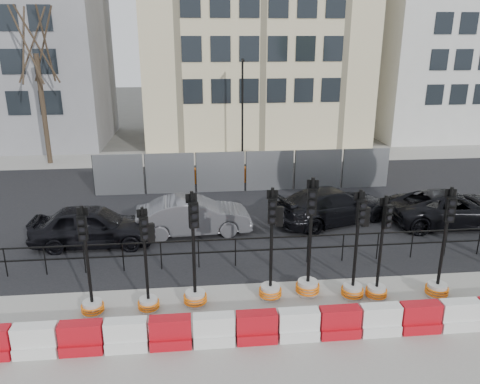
{
  "coord_description": "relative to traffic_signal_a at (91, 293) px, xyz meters",
  "views": [
    {
      "loc": [
        -2.46,
        -12.57,
        7.19
      ],
      "look_at": [
        -0.87,
        3.0,
        1.98
      ],
      "focal_mm": 35.0,
      "sensor_mm": 36.0,
      "label": 1
    }
  ],
  "objects": [
    {
      "name": "sidewalk_near",
      "position": [
        5.32,
        -1.82,
        -0.64
      ],
      "size": [
        40.0,
        6.0,
        0.02
      ],
      "primitive_type": "cube",
      "color": "gray",
      "rests_on": "ground"
    },
    {
      "name": "building_grey",
      "position": [
        -8.68,
        23.16,
        6.35
      ],
      "size": [
        11.0,
        9.06,
        14.0
      ],
      "color": "gray",
      "rests_on": "ground"
    },
    {
      "name": "traffic_signal_d",
      "position": [
        4.95,
        0.31,
        0.15
      ],
      "size": [
        0.66,
        0.66,
        3.36
      ],
      "rotation": [
        0.0,
        0.0,
        -0.12
      ],
      "color": "silver",
      "rests_on": "ground"
    },
    {
      "name": "lamp_post_far",
      "position": [
        5.82,
        16.16,
        2.57
      ],
      "size": [
        0.12,
        0.56,
        6.0
      ],
      "color": "black",
      "rests_on": "ground"
    },
    {
      "name": "traffic_signal_b",
      "position": [
        1.52,
        0.03,
        0.07
      ],
      "size": [
        0.6,
        0.6,
        3.04
      ],
      "rotation": [
        0.0,
        0.0,
        0.29
      ],
      "color": "silver",
      "rests_on": "ground"
    },
    {
      "name": "car_a",
      "position": [
        -0.81,
        4.6,
        0.09
      ],
      "size": [
        1.88,
        4.4,
        1.48
      ],
      "primitive_type": "imported",
      "rotation": [
        0.0,
        0.0,
        1.56
      ],
      "color": "black",
      "rests_on": "ground"
    },
    {
      "name": "traffic_signal_g",
      "position": [
        7.99,
        0.01,
        -0.0
      ],
      "size": [
        0.62,
        0.62,
        3.14
      ],
      "rotation": [
        0.0,
        0.0,
        0.35
      ],
      "color": "silver",
      "rests_on": "ground"
    },
    {
      "name": "building_white",
      "position": [
        22.32,
        23.16,
        7.35
      ],
      "size": [
        12.0,
        9.06,
        16.0
      ],
      "color": "silver",
      "rests_on": "ground"
    },
    {
      "name": "barrier_row",
      "position": [
        5.32,
        -1.62,
        -0.28
      ],
      "size": [
        15.7,
        0.5,
        0.8
      ],
      "color": "red",
      "rests_on": "ground"
    },
    {
      "name": "car_b",
      "position": [
        2.79,
        5.28,
        0.06
      ],
      "size": [
        2.17,
        4.56,
        1.43
      ],
      "primitive_type": "imported",
      "rotation": [
        0.0,
        0.0,
        1.65
      ],
      "color": "#535358",
      "rests_on": "ground"
    },
    {
      "name": "traffic_signal_c",
      "position": [
        2.79,
        0.18,
        0.05
      ],
      "size": [
        0.66,
        0.66,
        3.37
      ],
      "rotation": [
        0.0,
        0.0,
        0.26
      ],
      "color": "silver",
      "rests_on": "ground"
    },
    {
      "name": "traffic_signal_h",
      "position": [
        9.77,
        -0.08,
        0.04
      ],
      "size": [
        0.66,
        0.66,
        3.35
      ],
      "rotation": [
        0.0,
        0.0,
        -0.22
      ],
      "color": "silver",
      "rests_on": "ground"
    },
    {
      "name": "sidewalk_far",
      "position": [
        5.32,
        17.18,
        -0.64
      ],
      "size": [
        40.0,
        4.0,
        0.02
      ],
      "primitive_type": "cube",
      "color": "gray",
      "rests_on": "ground"
    },
    {
      "name": "traffic_signal_f",
      "position": [
        7.32,
        0.11,
        0.13
      ],
      "size": [
        0.65,
        0.65,
        3.29
      ],
      "rotation": [
        0.0,
        0.0,
        0.1
      ],
      "color": "silver",
      "rests_on": "ground"
    },
    {
      "name": "ground",
      "position": [
        5.32,
        1.18,
        -0.65
      ],
      "size": [
        120.0,
        120.0,
        0.0
      ],
      "primitive_type": "plane",
      "color": "#51514C",
      "rests_on": "ground"
    },
    {
      "name": "kerb_railing",
      "position": [
        5.32,
        2.38,
        0.04
      ],
      "size": [
        18.0,
        0.04,
        1.0
      ],
      "color": "black",
      "rests_on": "ground"
    },
    {
      "name": "road",
      "position": [
        5.32,
        8.18,
        -0.64
      ],
      "size": [
        40.0,
        14.0,
        0.03
      ],
      "primitive_type": "cube",
      "color": "black",
      "rests_on": "ground"
    },
    {
      "name": "heras_fencing",
      "position": [
        4.83,
        10.89,
        0.06
      ],
      "size": [
        14.33,
        1.72,
        2.0
      ],
      "color": "gray",
      "rests_on": "ground"
    },
    {
      "name": "building_cream",
      "position": [
        7.32,
        23.16,
        8.35
      ],
      "size": [
        15.0,
        10.06,
        18.0
      ],
      "color": "beige",
      "rests_on": "ground"
    },
    {
      "name": "tree_bare_far",
      "position": [
        -5.68,
        16.68,
        6.0
      ],
      "size": [
        2.0,
        2.0,
        9.0
      ],
      "color": "#473828",
      "rests_on": "ground"
    },
    {
      "name": "traffic_signal_a",
      "position": [
        0.0,
        0.0,
        0.0
      ],
      "size": [
        0.62,
        0.62,
        3.15
      ],
      "rotation": [
        0.0,
        0.0,
        0.02
      ],
      "color": "silver",
      "rests_on": "ground"
    },
    {
      "name": "car_d",
      "position": [
        13.03,
        5.12,
        0.04
      ],
      "size": [
        2.49,
        5.05,
        1.38
      ],
      "primitive_type": "imported",
      "rotation": [
        0.0,
        0.0,
        1.55
      ],
      "color": "black",
      "rests_on": "ground"
    },
    {
      "name": "traffic_signal_e",
      "position": [
        6.06,
        0.41,
        0.09
      ],
      "size": [
        0.7,
        0.7,
        3.58
      ],
      "rotation": [
        0.0,
        0.0,
        -0.23
      ],
      "color": "silver",
      "rests_on": "ground"
    },
    {
      "name": "car_c",
      "position": [
        8.37,
        5.86,
        0.07
      ],
      "size": [
        5.13,
        6.23,
        1.44
      ],
      "primitive_type": "imported",
      "rotation": [
        0.0,
        0.0,
        1.91
      ],
      "color": "black",
      "rests_on": "ground"
    }
  ]
}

